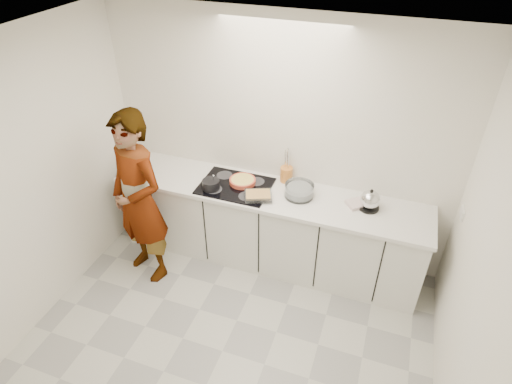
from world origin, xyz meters
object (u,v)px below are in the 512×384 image
(hob, at_px, (235,186))
(saucepan, at_px, (211,184))
(baking_dish, at_px, (258,196))
(mixing_bowl, at_px, (299,191))
(utensil_crock, at_px, (286,174))
(tart_dish, at_px, (243,181))
(cook, at_px, (139,200))
(kettle, at_px, (370,201))

(hob, xyz_separation_m, saucepan, (-0.21, -0.14, 0.06))
(saucepan, height_order, baking_dish, saucepan)
(baking_dish, distance_m, mixing_bowl, 0.41)
(saucepan, relative_size, utensil_crock, 1.40)
(tart_dish, relative_size, cook, 0.15)
(saucepan, relative_size, mixing_bowl, 0.62)
(hob, xyz_separation_m, tart_dish, (0.05, 0.07, 0.03))
(saucepan, xyz_separation_m, cook, (-0.58, -0.43, -0.04))
(saucepan, bearing_deg, mixing_bowl, 12.32)
(cook, bearing_deg, tart_dish, 56.89)
(saucepan, distance_m, utensil_crock, 0.79)
(mixing_bowl, xyz_separation_m, utensil_crock, (-0.20, 0.22, 0.02))
(mixing_bowl, bearing_deg, baking_dish, -153.31)
(saucepan, bearing_deg, cook, -143.44)
(baking_dish, bearing_deg, mixing_bowl, 26.69)
(hob, bearing_deg, kettle, 3.43)
(mixing_bowl, relative_size, kettle, 1.47)
(hob, height_order, utensil_crock, utensil_crock)
(utensil_crock, bearing_deg, baking_dish, -112.64)
(hob, distance_m, tart_dish, 0.09)
(tart_dish, relative_size, kettle, 1.15)
(kettle, bearing_deg, saucepan, -172.10)
(hob, distance_m, saucepan, 0.26)
(saucepan, bearing_deg, kettle, 7.90)
(hob, distance_m, baking_dish, 0.32)
(baking_dish, distance_m, kettle, 1.07)
(kettle, bearing_deg, mixing_bowl, -177.85)
(hob, bearing_deg, cook, -144.39)
(hob, distance_m, kettle, 1.35)
(hob, relative_size, saucepan, 3.19)
(baking_dish, xyz_separation_m, mixing_bowl, (0.37, 0.18, 0.02))
(baking_dish, height_order, cook, cook)
(cook, bearing_deg, kettle, 36.77)
(hob, relative_size, cook, 0.39)
(mixing_bowl, height_order, utensil_crock, utensil_crock)
(baking_dish, distance_m, utensil_crock, 0.44)
(saucepan, bearing_deg, utensil_crock, 31.42)
(hob, height_order, tart_dish, tart_dish)
(mixing_bowl, xyz_separation_m, kettle, (0.68, 0.03, 0.03))
(tart_dish, bearing_deg, utensil_crock, 26.71)
(tart_dish, distance_m, cook, 1.06)
(cook, bearing_deg, mixing_bowl, 43.08)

